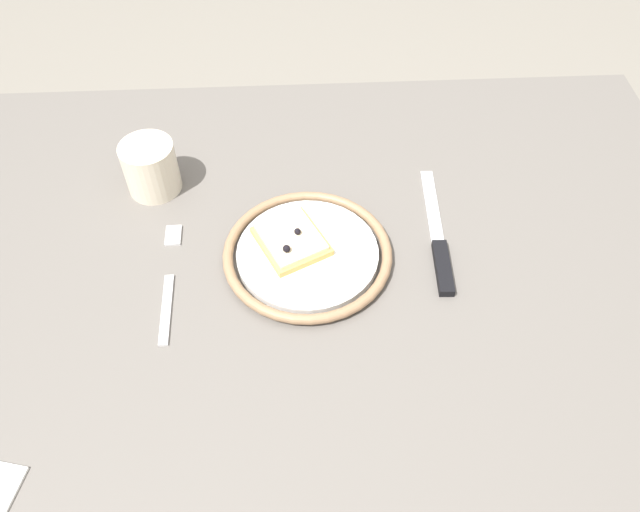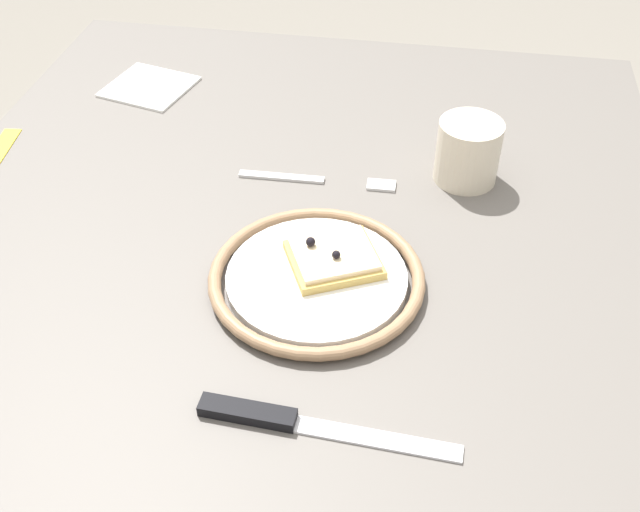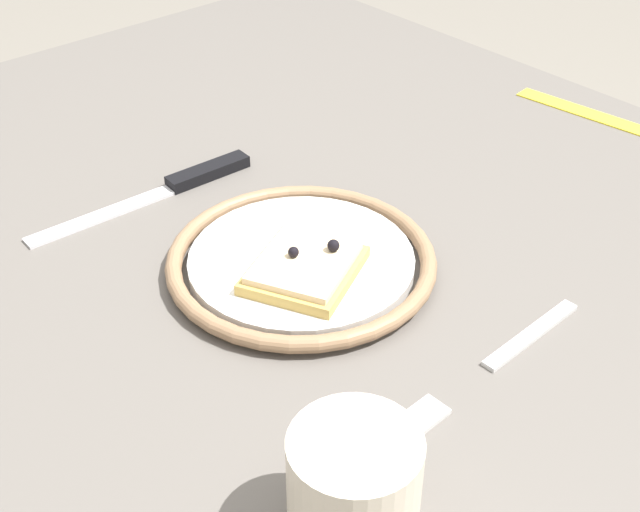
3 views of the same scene
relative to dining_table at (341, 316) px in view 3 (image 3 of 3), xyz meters
name	(u,v)px [view 3 (image 3 of 3)]	position (x,y,z in m)	size (l,w,h in m)	color
dining_table	(341,316)	(0.00, 0.00, 0.00)	(1.19, 0.91, 0.74)	#5B5651
plate	(302,262)	(0.00, 0.05, 0.09)	(0.23, 0.23, 0.02)	white
pizza_slice_near	(304,267)	(-0.02, 0.06, 0.10)	(0.12, 0.12, 0.03)	tan
knife	(180,183)	(0.18, 0.05, 0.08)	(0.03, 0.24, 0.01)	silver
fork	(493,363)	(-0.19, 0.02, 0.08)	(0.02, 0.20, 0.00)	silver
cup	(354,489)	(-0.23, 0.20, 0.12)	(0.08, 0.08, 0.08)	beige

